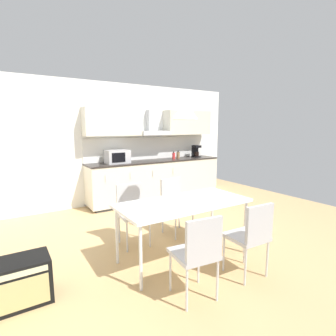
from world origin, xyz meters
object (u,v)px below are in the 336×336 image
chair_near_right (252,232)px  guitar_amp (21,281)px  dining_table (184,205)px  chair_far_right (174,200)px  coffee_maker (196,151)px  bottle_brown (178,155)px  microwave (117,157)px  bottle_red (174,156)px  chair_near_left (198,249)px  pendant_lamp (185,110)px  chair_far_left (132,208)px

chair_near_right → guitar_amp: bearing=158.1°
dining_table → chair_far_right: (0.37, 0.77, -0.18)m
coffee_maker → bottle_brown: (-0.55, 0.00, -0.07)m
microwave → bottle_red: (1.42, -0.02, -0.06)m
chair_near_right → chair_near_left: size_ratio=1.00×
bottle_brown → guitar_amp: bottle_brown is taller
microwave → chair_near_right: (0.21, -3.39, -0.53)m
chair_far_right → pendant_lamp: pendant_lamp is taller
chair_near_left → coffee_maker: bearing=52.0°
microwave → coffee_maker: coffee_maker is taller
chair_far_left → chair_near_left: (-0.02, -1.53, 0.00)m
coffee_maker → chair_near_right: coffee_maker is taller
guitar_amp → chair_far_left: bearing=23.9°
coffee_maker → pendant_lamp: 3.60m
microwave → pendant_lamp: size_ratio=1.50×
coffee_maker → chair_far_right: coffee_maker is taller
coffee_maker → dining_table: 3.52m
coffee_maker → chair_near_right: size_ratio=0.34×
dining_table → pendant_lamp: size_ratio=5.23×
chair_far_right → chair_near_right: same height
coffee_maker → bottle_red: coffee_maker is taller
chair_near_right → guitar_amp: chair_near_right is taller
microwave → chair_near_left: 3.48m
chair_near_left → dining_table: bearing=63.3°
bottle_brown → chair_near_right: bearing=-111.8°
chair_near_right → guitar_amp: size_ratio=1.67×
chair_far_right → chair_near_right: size_ratio=1.00×
coffee_maker → bottle_red: (-0.71, -0.05, -0.07)m
microwave → bottle_brown: size_ratio=2.58×
bottle_brown → chair_far_right: bearing=-125.9°
bottle_brown → chair_far_left: bearing=-138.2°
dining_table → chair_near_left: bearing=-116.7°
coffee_maker → bottle_red: 0.72m
chair_near_right → pendant_lamp: bearing=115.9°
bottle_red → guitar_amp: (-3.41, -2.48, -0.78)m
guitar_amp → pendant_lamp: size_ratio=1.63×
coffee_maker → bottle_brown: 0.55m
bottle_red → chair_far_right: size_ratio=0.21×
bottle_red → chair_near_left: size_ratio=0.21×
pendant_lamp → bottle_red: bearing=58.8°
chair_near_right → pendant_lamp: (-0.37, 0.77, 1.35)m
bottle_red → chair_far_right: bearing=-123.3°
dining_table → chair_near_left: (-0.39, -0.77, -0.18)m
dining_table → guitar_amp: bearing=176.2°
dining_table → guitar_amp: 1.90m
chair_near_right → chair_far_right: bearing=90.0°
bottle_brown → dining_table: 3.19m
coffee_maker → chair_far_right: 2.74m
chair_near_right → microwave: bearing=93.5°
bottle_brown → dining_table: size_ratio=0.11×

